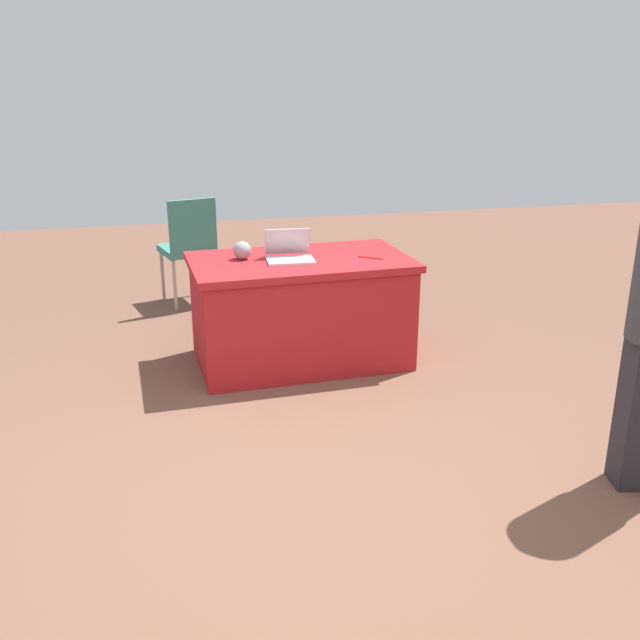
# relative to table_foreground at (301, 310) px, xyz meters

# --- Properties ---
(ground_plane) EXTENTS (14.40, 14.40, 0.00)m
(ground_plane) POSITION_rel_table_foreground_xyz_m (0.45, 1.82, -0.38)
(ground_plane) COLOR brown
(table_foreground) EXTENTS (1.56, 0.94, 0.76)m
(table_foreground) POSITION_rel_table_foreground_xyz_m (0.00, 0.00, 0.00)
(table_foreground) COLOR #AD1E23
(table_foreground) RESTS_ON ground
(chair_by_pillar) EXTENTS (0.53, 0.53, 0.97)m
(chair_by_pillar) POSITION_rel_table_foreground_xyz_m (0.67, -1.55, 0.18)
(chair_by_pillar) COLOR #9E9993
(chair_by_pillar) RESTS_ON ground
(laptop_silver) EXTENTS (0.33, 0.31, 0.21)m
(laptop_silver) POSITION_rel_table_foreground_xyz_m (0.08, 0.02, 0.42)
(laptop_silver) COLOR silver
(laptop_silver) RESTS_ON table_foreground
(yarn_ball) EXTENTS (0.13, 0.13, 0.13)m
(yarn_ball) POSITION_rel_table_foreground_xyz_m (0.39, -0.08, 0.44)
(yarn_ball) COLOR gray
(yarn_ball) RESTS_ON table_foreground
(scissors_red) EXTENTS (0.16, 0.14, 0.01)m
(scissors_red) POSITION_rel_table_foreground_xyz_m (-0.48, 0.10, 0.38)
(scissors_red) COLOR red
(scissors_red) RESTS_ON table_foreground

